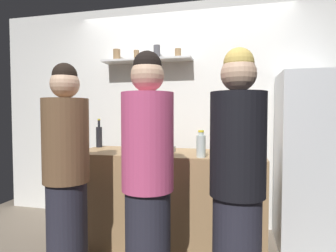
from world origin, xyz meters
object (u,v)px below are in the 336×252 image
object	(u,v)px
wine_bottle_amber_glass	(243,145)
water_bottle_plastic	(201,145)
baking_pan	(155,150)
utensil_holder	(242,148)
person_blonde	(237,188)
person_pink_top	(148,183)
person_brown_jacket	(66,176)
refrigerator	(311,161)
wine_bottle_green_glass	(215,142)
wine_bottle_dark_glass	(99,136)

from	to	relation	value
wine_bottle_amber_glass	water_bottle_plastic	xyz separation A→B (m)	(-0.34, 0.02, -0.02)
baking_pan	utensil_holder	xyz separation A→B (m)	(0.80, 0.03, 0.03)
person_blonde	person_pink_top	bearing A→B (deg)	-72.97
baking_pan	person_brown_jacket	xyz separation A→B (m)	(-0.49, -0.70, -0.13)
utensil_holder	water_bottle_plastic	size ratio (longest dim) A/B	0.95
water_bottle_plastic	person_brown_jacket	world-z (taller)	person_brown_jacket
baking_pan	person_brown_jacket	distance (m)	0.87
wine_bottle_amber_glass	person_pink_top	xyz separation A→B (m)	(-0.61, -0.60, -0.20)
refrigerator	water_bottle_plastic	world-z (taller)	refrigerator
utensil_holder	person_blonde	bearing A→B (deg)	-93.03
water_bottle_plastic	person_pink_top	xyz separation A→B (m)	(-0.27, -0.61, -0.19)
utensil_holder	wine_bottle_green_glass	xyz separation A→B (m)	(-0.24, 0.05, 0.05)
wine_bottle_dark_glass	person_brown_jacket	xyz separation A→B (m)	(0.22, -0.94, -0.22)
person_brown_jacket	utensil_holder	bearing A→B (deg)	-101.35
person_blonde	person_brown_jacket	size ratio (longest dim) A/B	1.01
refrigerator	baking_pan	bearing A→B (deg)	-165.69
person_pink_top	person_brown_jacket	xyz separation A→B (m)	(-0.68, 0.11, -0.02)
baking_pan	water_bottle_plastic	distance (m)	0.51
person_pink_top	person_blonde	world-z (taller)	person_pink_top
person_blonde	wine_bottle_dark_glass	bearing A→B (deg)	-110.34
refrigerator	wine_bottle_amber_glass	size ratio (longest dim) A/B	5.24
wine_bottle_amber_glass	person_blonde	size ratio (longest dim) A/B	0.19
baking_pan	wine_bottle_dark_glass	bearing A→B (deg)	161.67
water_bottle_plastic	person_brown_jacket	size ratio (longest dim) A/B	0.14
refrigerator	utensil_holder	xyz separation A→B (m)	(-0.65, -0.34, 0.15)
baking_pan	wine_bottle_amber_glass	world-z (taller)	wine_bottle_amber_glass
refrigerator	person_blonde	xyz separation A→B (m)	(-0.69, -1.16, 0.00)
person_pink_top	person_brown_jacket	bearing A→B (deg)	81.58
baking_pan	utensil_holder	distance (m)	0.80
wine_bottle_dark_glass	utensil_holder	bearing A→B (deg)	-7.60
refrigerator	wine_bottle_green_glass	bearing A→B (deg)	-161.91
utensil_holder	person_blonde	size ratio (longest dim) A/B	0.13
wine_bottle_green_glass	person_brown_jacket	size ratio (longest dim) A/B	0.17
wine_bottle_dark_glass	person_pink_top	world-z (taller)	person_pink_top
baking_pan	wine_bottle_green_glass	xyz separation A→B (m)	(0.56, 0.08, 0.08)
person_brown_jacket	wine_bottle_amber_glass	bearing A→B (deg)	-110.57
wine_bottle_green_glass	person_brown_jacket	bearing A→B (deg)	-143.28
refrigerator	baking_pan	size ratio (longest dim) A/B	4.97
refrigerator	utensil_holder	size ratio (longest dim) A/B	7.72
baking_pan	utensil_holder	bearing A→B (deg)	2.41
refrigerator	wine_bottle_amber_glass	world-z (taller)	refrigerator
person_blonde	utensil_holder	bearing A→B (deg)	-168.37
refrigerator	wine_bottle_green_glass	xyz separation A→B (m)	(-0.89, -0.29, 0.20)
person_pink_top	baking_pan	bearing A→B (deg)	13.78
utensil_holder	water_bottle_plastic	bearing A→B (deg)	-145.41
wine_bottle_green_glass	water_bottle_plastic	distance (m)	0.30
wine_bottle_amber_glass	person_blonde	distance (m)	0.61
wine_bottle_dark_glass	wine_bottle_green_glass	world-z (taller)	wine_bottle_dark_glass
person_pink_top	utensil_holder	bearing A→B (deg)	-34.95
water_bottle_plastic	refrigerator	bearing A→B (deg)	30.02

